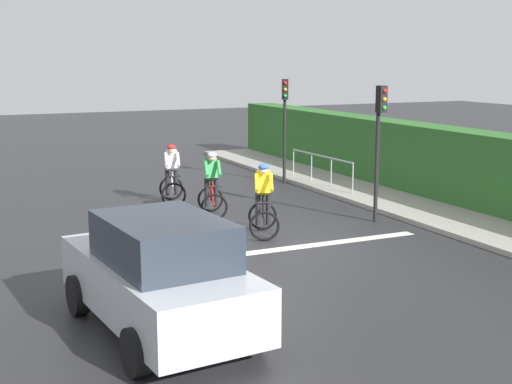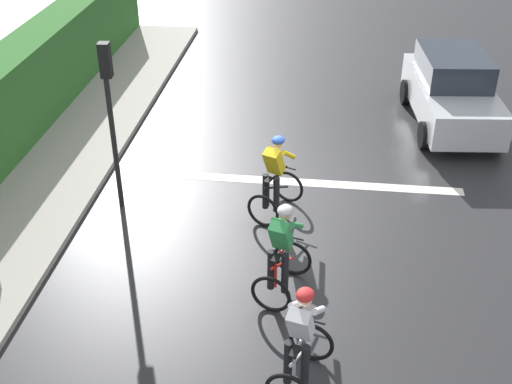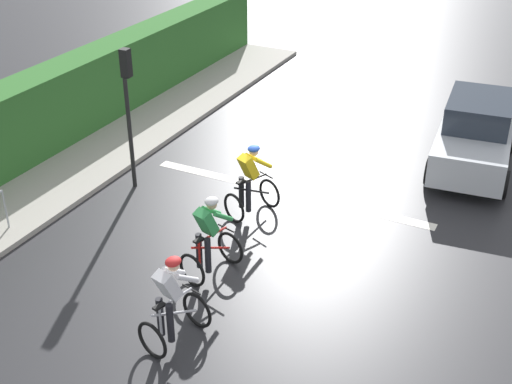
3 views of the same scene
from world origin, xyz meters
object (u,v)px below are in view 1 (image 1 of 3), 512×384
cyclist_lead (172,175)px  traffic_light_far_junction (285,115)px  cyclist_second (212,185)px  traffic_light_near_crossing (379,132)px  cyclist_mid (263,201)px  car_silver (159,275)px  pedestrian_railing_kerbside (321,163)px

cyclist_lead → traffic_light_far_junction: traffic_light_far_junction is taller
cyclist_second → traffic_light_near_crossing: (3.42, -2.38, 1.43)m
cyclist_second → traffic_light_near_crossing: traffic_light_near_crossing is taller
cyclist_mid → traffic_light_far_junction: (3.54, 5.83, 1.43)m
car_silver → traffic_light_near_crossing: bearing=33.4°
cyclist_second → car_silver: (-3.57, -6.98, 0.08)m
car_silver → traffic_light_far_junction: 12.89m
traffic_light_far_junction → pedestrian_railing_kerbside: bearing=-59.5°
cyclist_lead → pedestrian_railing_kerbside: (4.97, 0.34, -0.01)m
car_silver → pedestrian_railing_kerbside: size_ratio=1.21×
cyclist_mid → car_silver: car_silver is taller
traffic_light_near_crossing → pedestrian_railing_kerbside: bearing=76.4°
cyclist_second → pedestrian_railing_kerbside: 5.10m
cyclist_lead → traffic_light_far_junction: 4.76m
traffic_light_near_crossing → cyclist_mid: bearing=179.7°
traffic_light_far_junction → cyclist_second: bearing=-138.1°
cyclist_lead → traffic_light_near_crossing: (3.84, -4.34, 1.43)m
traffic_light_far_junction → cyclist_mid: bearing=-121.3°
cyclist_mid → traffic_light_near_crossing: 3.40m
cyclist_second → traffic_light_far_junction: traffic_light_far_junction is taller
cyclist_lead → cyclist_mid: (0.75, -4.32, 0.00)m
traffic_light_near_crossing → car_silver: bearing=-146.6°
traffic_light_far_junction → traffic_light_near_crossing: bearing=-94.4°
cyclist_lead → car_silver: (-3.15, -8.94, 0.08)m
cyclist_mid → traffic_light_near_crossing: (3.09, -0.02, 1.43)m
cyclist_mid → traffic_light_far_junction: traffic_light_far_junction is taller
cyclist_second → traffic_light_near_crossing: bearing=-34.9°
traffic_light_near_crossing → pedestrian_railing_kerbside: 5.03m
cyclist_second → traffic_light_far_junction: 5.38m
cyclist_mid → pedestrian_railing_kerbside: 6.29m
cyclist_lead → cyclist_mid: size_ratio=1.00×
cyclist_mid → pedestrian_railing_kerbside: cyclist_mid is taller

